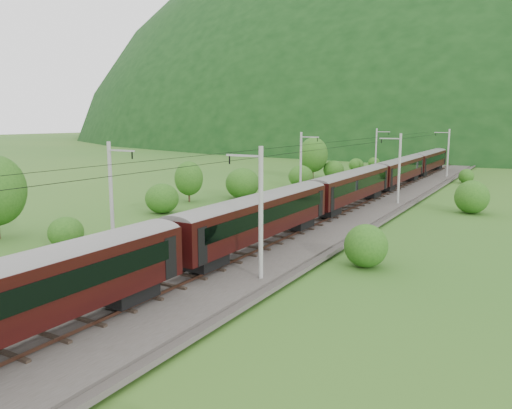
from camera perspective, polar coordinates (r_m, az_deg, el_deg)
The scene contains 15 objects.
ground at distance 34.15m, azimuth -8.60°, elevation -7.15°, with size 600.00×600.00×0.00m, color #26581B.
railbed at distance 42.08m, azimuth -0.05°, elevation -3.62°, with size 14.00×220.00×0.30m, color #38332D.
track_left at distance 43.26m, azimuth -2.80°, elevation -2.96°, with size 2.40×220.00×0.27m.
track_right at distance 40.90m, azimuth 2.86°, elevation -3.70°, with size 2.40×220.00×0.27m.
catenary_left at distance 63.53m, azimuth 5.21°, elevation 4.82°, with size 2.54×192.28×8.00m.
catenary_right at distance 59.42m, azimuth 15.99°, elevation 4.15°, with size 2.54×192.28×8.00m.
overhead_wires at distance 41.05m, azimuth -0.05°, elevation 5.87°, with size 4.83×198.00×0.03m.
mountain_main at distance 286.29m, azimuth 26.25°, elevation 6.70°, with size 504.00×360.00×244.00m, color black.
mountain_ridge at distance 354.60m, azimuth 6.90°, elevation 8.00°, with size 336.00×280.00×132.00m, color black.
train at distance 55.26m, azimuth 10.73°, elevation 2.62°, with size 2.67×148.51×4.62m.
hazard_post_near at distance 89.55m, azimuth 16.43°, elevation 3.61°, with size 0.15×0.15×1.40m, color red.
hazard_post_far at distance 70.89m, azimuth 13.60°, elevation 2.31°, with size 0.17×0.17×1.57m, color red.
signal at distance 82.65m, azimuth 13.31°, elevation 3.77°, with size 0.27×0.27×2.40m.
vegetation_left at distance 52.76m, azimuth -11.19°, elevation 1.61°, with size 12.40×146.35×7.05m.
vegetation_right at distance 40.38m, azimuth 17.76°, elevation -2.93°, with size 7.00×102.41×3.18m.
Camera 1 is at (20.64, -25.38, 9.81)m, focal length 35.00 mm.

